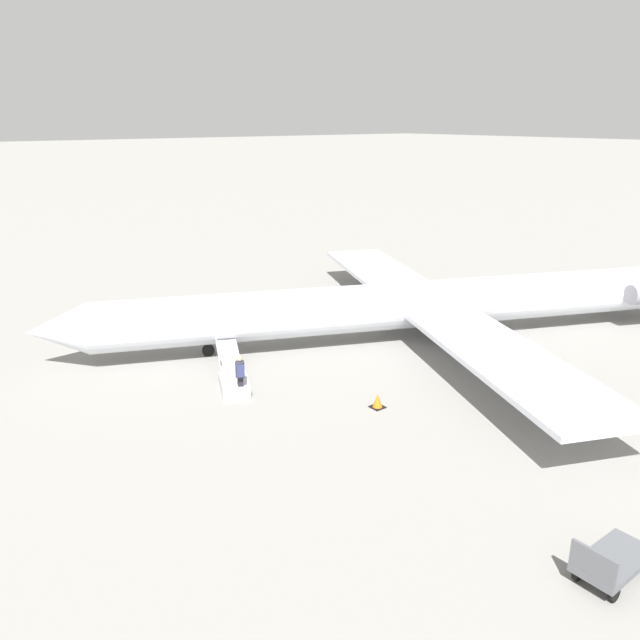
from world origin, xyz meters
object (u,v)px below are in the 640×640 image
(luggage_cart, at_px, (611,562))
(passenger, at_px, (240,374))
(airplane_main, at_px, (421,304))
(boarding_stairs, at_px, (233,378))

(luggage_cart, bearing_deg, passenger, -83.51)
(passenger, xyz_separation_m, luggage_cart, (-1.80, 14.03, -0.54))
(passenger, relative_size, luggage_cart, 0.79)
(airplane_main, bearing_deg, boarding_stairs, 20.88)
(passenger, bearing_deg, luggage_cart, -149.20)
(airplane_main, xyz_separation_m, boarding_stairs, (10.31, -0.47, -1.41))
(airplane_main, distance_m, luggage_cart, 17.14)
(boarding_stairs, xyz_separation_m, passenger, (0.29, 1.09, 0.65))
(airplane_main, relative_size, boarding_stairs, 7.96)
(airplane_main, bearing_deg, luggage_cart, 82.52)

